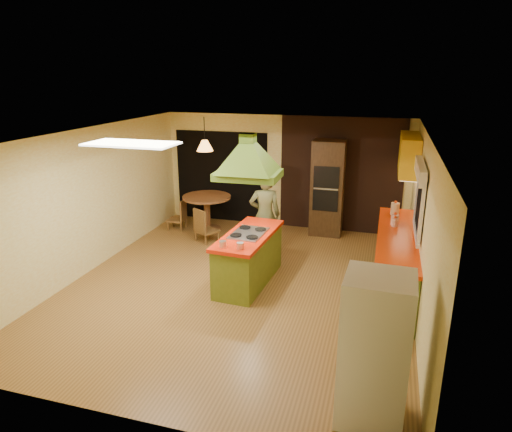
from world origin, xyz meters
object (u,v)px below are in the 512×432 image
(canister_large, at_px, (395,209))
(kitchen_island, at_px, (249,258))
(wall_oven, at_px, (328,188))
(refrigerator, at_px, (375,350))
(dining_table, at_px, (207,206))
(man, at_px, (265,215))

(canister_large, bearing_deg, kitchen_island, -145.54)
(wall_oven, bearing_deg, kitchen_island, -108.84)
(refrigerator, distance_m, dining_table, 6.22)
(kitchen_island, bearing_deg, dining_table, 129.83)
(man, bearing_deg, dining_table, -51.02)
(dining_table, bearing_deg, kitchen_island, -53.80)
(refrigerator, relative_size, canister_large, 7.19)
(man, xyz_separation_m, canister_large, (2.34, 0.36, 0.22))
(man, height_order, dining_table, man)
(dining_table, bearing_deg, man, -33.17)
(kitchen_island, relative_size, man, 1.09)
(kitchen_island, distance_m, wall_oven, 3.01)
(dining_table, bearing_deg, canister_large, -9.95)
(refrigerator, bearing_deg, kitchen_island, 130.32)
(refrigerator, xyz_separation_m, wall_oven, (-1.21, 5.48, 0.23))
(refrigerator, bearing_deg, canister_large, 89.59)
(wall_oven, xyz_separation_m, canister_large, (1.38, -1.23, 0.01))
(kitchen_island, bearing_deg, canister_large, 38.10)
(refrigerator, distance_m, canister_large, 4.26)
(man, bearing_deg, kitchen_island, 74.51)
(kitchen_island, xyz_separation_m, refrigerator, (2.12, -2.67, 0.35))
(kitchen_island, relative_size, wall_oven, 0.87)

